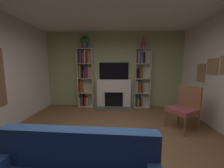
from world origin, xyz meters
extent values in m
plane|color=brown|center=(0.00, 0.00, 0.00)|extent=(6.65, 6.65, 0.00)
cube|color=#9FAA78|center=(0.00, 2.80, 1.39)|extent=(5.17, 0.06, 2.79)
cube|color=#9B754B|center=(2.51, 1.19, 1.53)|extent=(0.03, 0.37, 0.39)
cube|color=#8B9B59|center=(2.50, 1.19, 1.53)|extent=(0.01, 0.31, 0.33)
cube|color=#9B754B|center=(2.51, 1.63, 1.34)|extent=(0.03, 0.35, 0.50)
cube|color=#937E5C|center=(2.50, 1.63, 1.34)|extent=(0.01, 0.29, 0.44)
cube|color=white|center=(-0.48, 2.66, 0.28)|extent=(0.28, 0.23, 0.57)
cube|color=white|center=(0.48, 2.66, 0.28)|extent=(0.28, 0.23, 0.57)
cube|color=white|center=(0.00, 2.66, 0.80)|extent=(1.25, 0.23, 0.46)
cube|color=black|center=(0.00, 2.73, 0.28)|extent=(0.69, 0.08, 0.57)
cube|color=#575D58|center=(0.00, 2.39, 0.01)|extent=(1.35, 0.30, 0.03)
cube|color=black|center=(0.00, 2.74, 1.35)|extent=(1.09, 0.06, 0.63)
cube|color=beige|center=(-1.32, 2.62, 1.08)|extent=(0.02, 0.31, 2.16)
cube|color=beige|center=(-0.78, 2.62, 1.08)|extent=(0.02, 0.31, 2.16)
cube|color=beige|center=(-1.05, 2.76, 1.08)|extent=(0.56, 0.02, 2.16)
cube|color=beige|center=(-1.05, 2.62, 0.01)|extent=(0.52, 0.31, 0.02)
cube|color=beige|center=(-1.29, 2.65, 0.17)|extent=(0.02, 0.22, 0.31)
cube|color=#5F2F68|center=(-1.25, 2.66, 0.20)|extent=(0.04, 0.19, 0.37)
cube|color=olive|center=(-1.20, 2.66, 0.20)|extent=(0.03, 0.19, 0.36)
cube|color=black|center=(-1.15, 2.65, 0.24)|extent=(0.04, 0.21, 0.45)
cube|color=#AB3230|center=(-1.10, 2.66, 0.19)|extent=(0.03, 0.19, 0.34)
cube|color=olive|center=(-1.05, 2.67, 0.16)|extent=(0.04, 0.17, 0.28)
cube|color=beige|center=(-1.00, 2.65, 0.18)|extent=(0.04, 0.21, 0.32)
cube|color=beige|center=(-1.05, 2.62, 0.54)|extent=(0.52, 0.31, 0.02)
cube|color=#B4222C|center=(-1.29, 2.63, 0.71)|extent=(0.03, 0.25, 0.31)
cube|color=#955237|center=(-1.24, 2.66, 0.78)|extent=(0.04, 0.19, 0.47)
cube|color=#975D29|center=(-1.19, 2.63, 0.70)|extent=(0.03, 0.26, 0.30)
cube|color=beige|center=(-1.05, 2.62, 1.08)|extent=(0.52, 0.31, 0.02)
cube|color=olive|center=(-1.29, 2.67, 1.23)|extent=(0.03, 0.17, 0.28)
cube|color=olive|center=(-1.24, 2.65, 1.32)|extent=(0.04, 0.22, 0.47)
cube|color=#9A4C35|center=(-1.20, 2.64, 1.29)|extent=(0.02, 0.22, 0.41)
cube|color=black|center=(-1.16, 2.63, 1.31)|extent=(0.03, 0.26, 0.45)
cube|color=#8E5E38|center=(-1.11, 2.66, 1.23)|extent=(0.04, 0.20, 0.29)
cube|color=#18419B|center=(-1.06, 2.64, 1.33)|extent=(0.02, 0.23, 0.48)
cube|color=#AD222D|center=(-1.02, 2.65, 1.29)|extent=(0.04, 0.21, 0.40)
cube|color=beige|center=(-1.05, 2.62, 1.62)|extent=(0.52, 0.31, 0.02)
cube|color=black|center=(-1.28, 2.66, 1.83)|extent=(0.04, 0.20, 0.41)
cube|color=#673D72|center=(-1.23, 2.65, 1.82)|extent=(0.03, 0.20, 0.40)
cube|color=#644170|center=(-1.19, 2.63, 1.86)|extent=(0.04, 0.25, 0.47)
cube|color=#B13B22|center=(-1.13, 2.66, 1.82)|extent=(0.03, 0.20, 0.39)
cube|color=#8F5F41|center=(-1.09, 2.64, 1.82)|extent=(0.02, 0.22, 0.38)
cube|color=beige|center=(-1.05, 2.63, 1.86)|extent=(0.03, 0.24, 0.47)
cube|color=#B42C21|center=(-1.01, 2.65, 1.84)|extent=(0.03, 0.22, 0.42)
cube|color=beige|center=(-1.05, 2.62, 2.15)|extent=(0.52, 0.31, 0.02)
cube|color=beige|center=(0.78, 2.64, 1.08)|extent=(0.02, 0.27, 2.16)
cube|color=beige|center=(1.32, 2.64, 1.08)|extent=(0.02, 0.27, 2.16)
cube|color=beige|center=(1.05, 2.76, 1.08)|extent=(0.56, 0.02, 2.16)
cube|color=beige|center=(1.05, 2.64, 0.01)|extent=(0.52, 0.27, 0.02)
cube|color=brown|center=(0.81, 2.67, 0.16)|extent=(0.02, 0.17, 0.28)
cube|color=#533377|center=(0.84, 2.67, 0.18)|extent=(0.02, 0.17, 0.32)
cube|color=#21803E|center=(0.88, 2.66, 0.21)|extent=(0.03, 0.20, 0.39)
cube|color=olive|center=(0.93, 2.65, 0.16)|extent=(0.04, 0.21, 0.28)
cube|color=#222725|center=(0.98, 2.67, 0.25)|extent=(0.03, 0.16, 0.46)
cube|color=#986040|center=(1.02, 2.64, 0.18)|extent=(0.03, 0.22, 0.32)
cube|color=olive|center=(1.07, 2.68, 0.17)|extent=(0.02, 0.15, 0.31)
cube|color=beige|center=(1.05, 2.64, 0.54)|extent=(0.52, 0.27, 0.02)
cube|color=#257339|center=(0.81, 2.67, 0.74)|extent=(0.03, 0.18, 0.39)
cube|color=beige|center=(0.85, 2.67, 0.77)|extent=(0.04, 0.17, 0.44)
cube|color=#B52C31|center=(0.91, 2.66, 0.75)|extent=(0.04, 0.18, 0.41)
cube|color=#AD3723|center=(0.95, 2.64, 0.71)|extent=(0.04, 0.23, 0.32)
cube|color=#3B653B|center=(1.00, 2.67, 0.77)|extent=(0.04, 0.17, 0.45)
cube|color=brown|center=(1.06, 2.65, 0.75)|extent=(0.03, 0.22, 0.40)
cube|color=olive|center=(1.08, 2.65, 0.71)|extent=(0.02, 0.21, 0.33)
cube|color=beige|center=(1.05, 2.64, 1.08)|extent=(0.52, 0.27, 0.02)
cube|color=olive|center=(0.81, 2.65, 1.30)|extent=(0.03, 0.22, 0.43)
cube|color=black|center=(0.86, 2.67, 1.25)|extent=(0.04, 0.17, 0.33)
cube|color=black|center=(0.92, 2.67, 1.29)|extent=(0.04, 0.17, 0.40)
cube|color=#914B41|center=(0.96, 2.65, 1.26)|extent=(0.03, 0.21, 0.35)
cube|color=olive|center=(1.00, 2.65, 1.29)|extent=(0.02, 0.21, 0.40)
cube|color=olive|center=(1.05, 2.67, 1.31)|extent=(0.03, 0.17, 0.45)
cube|color=beige|center=(1.05, 2.64, 1.62)|extent=(0.52, 0.27, 0.02)
cube|color=#965B3B|center=(0.81, 2.65, 1.79)|extent=(0.03, 0.22, 0.34)
cube|color=#4B3468|center=(0.86, 2.66, 1.83)|extent=(0.02, 0.19, 0.40)
cube|color=beige|center=(0.89, 2.65, 1.85)|extent=(0.03, 0.21, 0.44)
cube|color=#52346B|center=(0.95, 2.66, 1.85)|extent=(0.04, 0.20, 0.46)
cube|color=beige|center=(1.01, 2.68, 1.77)|extent=(0.03, 0.15, 0.29)
cube|color=#204F84|center=(1.04, 2.67, 1.81)|extent=(0.03, 0.17, 0.37)
cube|color=black|center=(1.09, 2.66, 1.83)|extent=(0.04, 0.18, 0.41)
cube|color=beige|center=(1.05, 2.64, 2.15)|extent=(0.52, 0.27, 0.02)
cylinder|color=#42485A|center=(-1.05, 2.62, 2.24)|extent=(0.20, 0.20, 0.18)
sphere|color=#296435|center=(-1.05, 2.62, 2.45)|extent=(0.30, 0.30, 0.30)
cylinder|color=#8E364A|center=(1.05, 2.62, 2.27)|extent=(0.15, 0.15, 0.22)
cylinder|color=#4C7F3F|center=(1.04, 2.61, 2.45)|extent=(0.01, 0.01, 0.14)
sphere|color=#D86286|center=(1.04, 2.61, 2.52)|extent=(0.06, 0.06, 0.06)
cylinder|color=#4C7F3F|center=(1.06, 2.63, 2.46)|extent=(0.01, 0.01, 0.16)
sphere|color=#D86286|center=(1.06, 2.63, 2.53)|extent=(0.04, 0.04, 0.04)
cylinder|color=#4C7F3F|center=(1.05, 2.61, 2.47)|extent=(0.01, 0.01, 0.18)
sphere|color=#D86286|center=(1.05, 2.61, 2.55)|extent=(0.06, 0.06, 0.06)
cylinder|color=#4C7F3F|center=(1.08, 2.63, 2.44)|extent=(0.01, 0.01, 0.13)
sphere|color=#D86286|center=(1.08, 2.63, 2.51)|extent=(0.05, 0.05, 0.05)
cube|color=#335791|center=(-0.28, -0.95, 0.66)|extent=(1.73, 0.23, 0.42)
cylinder|color=brown|center=(2.06, 0.81, 0.23)|extent=(0.04, 0.04, 0.45)
cylinder|color=brown|center=(1.80, 1.26, 0.23)|extent=(0.04, 0.04, 0.45)
cylinder|color=brown|center=(1.62, 0.56, 0.23)|extent=(0.04, 0.04, 0.45)
cylinder|color=brown|center=(1.36, 1.01, 0.23)|extent=(0.04, 0.04, 0.45)
cube|color=#99474D|center=(1.71, 0.91, 0.49)|extent=(0.77, 0.77, 0.08)
cube|color=brown|center=(1.71, 0.91, 0.43)|extent=(0.77, 0.77, 0.04)
cube|color=brown|center=(1.92, 1.03, 0.75)|extent=(0.34, 0.52, 0.59)
cube|color=brown|center=(-0.30, -0.51, 0.37)|extent=(0.98, 0.49, 0.04)
cylinder|color=brown|center=(-0.76, -0.29, 0.18)|extent=(0.05, 0.05, 0.35)
cylinder|color=brown|center=(0.17, -0.29, 0.18)|extent=(0.05, 0.05, 0.35)
camera|label=1|loc=(0.15, -2.27, 1.54)|focal=21.35mm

